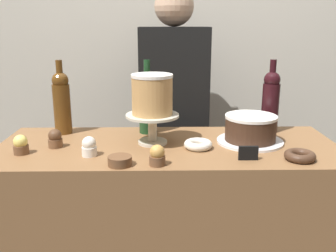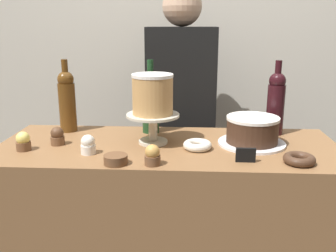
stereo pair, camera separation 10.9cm
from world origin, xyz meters
TOP-DOWN VIEW (x-y plane):
  - back_wall at (0.00, 0.85)m, footprint 6.00×0.05m
  - display_counter at (0.00, 0.00)m, footprint 1.38×0.55m
  - cake_stand_pedestal at (-0.06, 0.02)m, footprint 0.22×0.22m
  - white_layer_cake at (-0.06, 0.02)m, footprint 0.17×0.17m
  - silver_serving_platter at (0.34, 0.03)m, footprint 0.27×0.27m
  - chocolate_round_cake at (0.34, 0.03)m, footprint 0.21×0.21m
  - wine_bottle_green at (-0.09, 0.19)m, footprint 0.08×0.08m
  - wine_bottle_dark_red at (0.46, 0.19)m, footprint 0.08×0.08m
  - wine_bottle_amber at (-0.47, 0.18)m, footprint 0.08×0.08m
  - cupcake_lemon at (-0.56, -0.10)m, footprint 0.06×0.06m
  - cupcake_chocolate at (-0.45, -0.02)m, footprint 0.06×0.06m
  - cupcake_vanilla at (-0.29, -0.12)m, footprint 0.06×0.06m
  - cupcake_caramel at (-0.04, -0.22)m, footprint 0.06×0.06m
  - donut_chocolate at (0.47, -0.18)m, footprint 0.11×0.11m
  - donut_sugar at (0.12, -0.04)m, footprint 0.11×0.11m
  - cookie_stack at (-0.17, -0.22)m, footprint 0.08×0.08m
  - price_sign_chalkboard at (0.29, -0.18)m, footprint 0.07×0.01m
  - barista_figure at (0.04, 0.53)m, footprint 0.36×0.22m

SIDE VIEW (x-z plane):
  - display_counter at x=0.00m, z-range 0.00..0.94m
  - barista_figure at x=0.04m, z-range 0.04..1.64m
  - silver_serving_platter at x=0.34m, z-range 0.94..0.95m
  - donut_chocolate at x=0.47m, z-range 0.94..0.97m
  - donut_sugar at x=0.12m, z-range 0.94..0.97m
  - cookie_stack at x=-0.17m, z-range 0.94..0.97m
  - price_sign_chalkboard at x=0.29m, z-range 0.94..0.99m
  - cupcake_lemon at x=-0.56m, z-range 0.94..1.01m
  - cupcake_chocolate at x=-0.45m, z-range 0.94..1.01m
  - cupcake_vanilla at x=-0.29m, z-range 0.94..1.01m
  - cupcake_caramel at x=-0.04m, z-range 0.94..1.01m
  - chocolate_round_cake at x=0.34m, z-range 0.95..1.06m
  - cake_stand_pedestal at x=-0.06m, z-range 0.96..1.09m
  - wine_bottle_green at x=-0.09m, z-range 0.92..1.25m
  - wine_bottle_dark_red at x=0.46m, z-range 0.92..1.25m
  - wine_bottle_amber at x=-0.47m, z-range 0.92..1.25m
  - white_layer_cake at x=-0.06m, z-range 1.06..1.23m
  - back_wall at x=0.00m, z-range 0.00..2.60m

